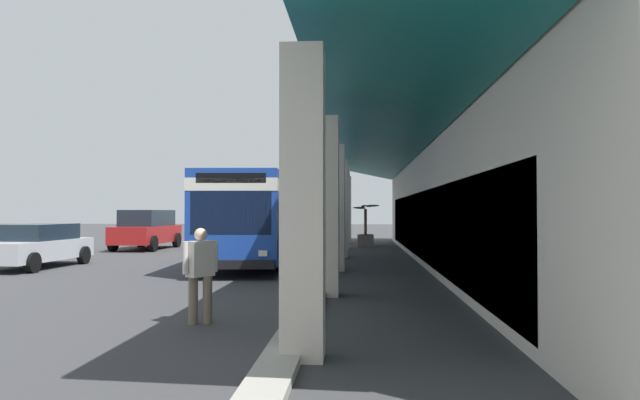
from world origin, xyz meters
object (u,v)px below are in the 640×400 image
Objects in this scene: parked_suv_red at (147,229)px; potted_palm at (365,236)px; transit_bus at (256,213)px; parked_sedan_silver at (36,245)px; pedestrian at (200,270)px.

potted_palm is at bearing 105.96° from parked_suv_red.
parked_sedan_silver is at bearing -69.98° from transit_bus.
parked_suv_red is 11.44m from potted_palm.
transit_bus reaches higher than potted_palm.
parked_sedan_silver is at bearing -137.06° from pedestrian.
potted_palm reaches higher than parked_sedan_silver.
potted_palm reaches higher than parked_suv_red.
transit_bus reaches higher than pedestrian.
parked_sedan_silver is at bearing -1.53° from parked_suv_red.
potted_palm reaches higher than pedestrian.
transit_bus is at bearing -174.06° from pedestrian.
transit_bus is 4.95× the size of potted_palm.
parked_suv_red reaches higher than parked_sedan_silver.
parked_sedan_silver is at bearing -42.29° from potted_palm.
pedestrian is at bearing 5.94° from transit_bus.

